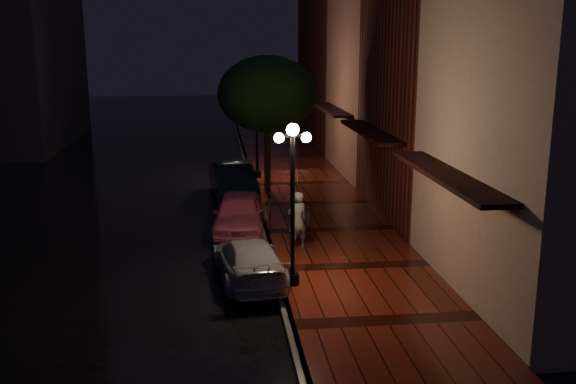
# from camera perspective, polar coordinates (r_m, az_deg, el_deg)

# --- Properties ---
(ground) EXTENTS (120.00, 120.00, 0.00)m
(ground) POSITION_cam_1_polar(r_m,az_deg,el_deg) (22.02, -2.07, -3.88)
(ground) COLOR black
(ground) RESTS_ON ground
(sidewalk) EXTENTS (4.50, 60.00, 0.15)m
(sidewalk) POSITION_cam_1_polar(r_m,az_deg,el_deg) (22.28, 3.71, -3.50)
(sidewalk) COLOR #42160B
(sidewalk) RESTS_ON ground
(curb) EXTENTS (0.25, 60.00, 0.15)m
(curb) POSITION_cam_1_polar(r_m,az_deg,el_deg) (22.00, -2.07, -3.69)
(curb) COLOR #595451
(curb) RESTS_ON ground
(storefront_near) EXTENTS (5.00, 8.00, 8.50)m
(storefront_near) POSITION_cam_1_polar(r_m,az_deg,el_deg) (17.42, 23.20, 4.84)
(storefront_near) COLOR gray
(storefront_near) RESTS_ON ground
(storefront_mid) EXTENTS (5.00, 8.00, 11.00)m
(storefront_mid) POSITION_cam_1_polar(r_m,az_deg,el_deg) (24.57, 14.22, 10.55)
(storefront_mid) COLOR #511914
(storefront_mid) RESTS_ON ground
(storefront_far) EXTENTS (5.00, 8.00, 9.00)m
(storefront_far) POSITION_cam_1_polar(r_m,az_deg,el_deg) (32.22, 9.10, 9.53)
(storefront_far) COLOR #8C5951
(storefront_far) RESTS_ON ground
(storefront_extra) EXTENTS (5.00, 12.00, 10.00)m
(storefront_extra) POSITION_cam_1_polar(r_m,az_deg,el_deg) (41.91, 5.44, 11.13)
(storefront_extra) COLOR #511914
(storefront_extra) RESTS_ON ground
(streetlamp_near) EXTENTS (0.96, 0.36, 4.31)m
(streetlamp_near) POSITION_cam_1_polar(r_m,az_deg,el_deg) (16.57, 0.41, -0.28)
(streetlamp_near) COLOR black
(streetlamp_near) RESTS_ON sidewalk
(streetlamp_far) EXTENTS (0.96, 0.36, 4.31)m
(streetlamp_far) POSITION_cam_1_polar(r_m,az_deg,el_deg) (30.31, -2.79, 5.85)
(streetlamp_far) COLOR black
(streetlamp_far) RESTS_ON sidewalk
(street_tree) EXTENTS (4.16, 4.16, 5.80)m
(street_tree) POSITION_cam_1_polar(r_m,az_deg,el_deg) (27.17, -1.85, 8.50)
(street_tree) COLOR black
(street_tree) RESTS_ON sidewalk
(pink_car) EXTENTS (2.05, 4.36, 1.44)m
(pink_car) POSITION_cam_1_polar(r_m,az_deg,el_deg) (22.03, -4.40, -1.95)
(pink_car) COLOR #C65171
(pink_car) RESTS_ON ground
(navy_car) EXTENTS (2.09, 4.78, 1.53)m
(navy_car) POSITION_cam_1_polar(r_m,az_deg,el_deg) (27.04, -4.92, 0.97)
(navy_car) COLOR black
(navy_car) RESTS_ON ground
(silver_car) EXTENTS (2.15, 4.29, 1.19)m
(silver_car) POSITION_cam_1_polar(r_m,az_deg,el_deg) (17.80, -3.50, -6.06)
(silver_car) COLOR #ACACB4
(silver_car) RESTS_ON ground
(woman_with_umbrella) EXTENTS (1.05, 1.07, 2.54)m
(woman_with_umbrella) POSITION_cam_1_polar(r_m,az_deg,el_deg) (19.77, 0.86, -0.37)
(woman_with_umbrella) COLOR silver
(woman_with_umbrella) RESTS_ON sidewalk
(parking_meter) EXTENTS (0.11, 0.09, 1.22)m
(parking_meter) POSITION_cam_1_polar(r_m,az_deg,el_deg) (21.43, -1.62, -1.89)
(parking_meter) COLOR black
(parking_meter) RESTS_ON sidewalk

